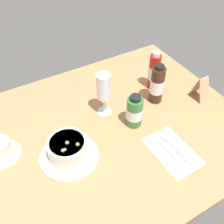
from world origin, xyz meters
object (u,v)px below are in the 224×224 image
(wine_glass, at_px, (104,88))
(sauce_bottle_red, at_px, (154,72))
(cutlery_setting, at_px, (172,150))
(sauce_bottle_brown, at_px, (157,85))
(sauce_bottle_green, at_px, (134,112))
(porridge_bowl, at_px, (68,150))
(coffee_cup, at_px, (1,149))
(menu_card, at_px, (201,88))

(wine_glass, distance_m, sauce_bottle_red, 0.27)
(cutlery_setting, height_order, sauce_bottle_brown, sauce_bottle_brown)
(sauce_bottle_green, relative_size, sauce_bottle_red, 0.79)
(sauce_bottle_green, xyz_separation_m, sauce_bottle_red, (0.20, 0.15, 0.02))
(porridge_bowl, bearing_deg, cutlery_setting, -25.35)
(cutlery_setting, distance_m, coffee_cup, 0.59)
(porridge_bowl, distance_m, wine_glass, 0.27)
(cutlery_setting, distance_m, sauce_bottle_green, 0.19)
(porridge_bowl, bearing_deg, menu_card, 1.32)
(cutlery_setting, xyz_separation_m, sauce_bottle_brown, (0.11, 0.25, 0.08))
(porridge_bowl, bearing_deg, wine_glass, 32.91)
(porridge_bowl, height_order, cutlery_setting, porridge_bowl)
(sauce_bottle_brown, distance_m, sauce_bottle_red, 0.09)
(wine_glass, distance_m, sauce_bottle_brown, 0.23)
(cutlery_setting, xyz_separation_m, sauce_bottle_red, (0.15, 0.32, 0.08))
(sauce_bottle_brown, xyz_separation_m, menu_card, (0.17, -0.08, -0.03))
(sauce_bottle_brown, distance_m, menu_card, 0.19)
(sauce_bottle_green, bearing_deg, sauce_bottle_brown, 24.29)
(cutlery_setting, bearing_deg, sauce_bottle_red, 64.94)
(menu_card, bearing_deg, sauce_bottle_brown, 155.25)
(sauce_bottle_brown, bearing_deg, porridge_bowl, -167.79)
(wine_glass, bearing_deg, sauce_bottle_red, 7.55)
(cutlery_setting, height_order, sauce_bottle_red, sauce_bottle_red)
(sauce_bottle_red, bearing_deg, sauce_bottle_green, -143.02)
(cutlery_setting, relative_size, sauce_bottle_red, 1.14)
(coffee_cup, height_order, sauce_bottle_brown, sauce_bottle_brown)
(wine_glass, bearing_deg, sauce_bottle_green, -59.61)
(coffee_cup, relative_size, sauce_bottle_red, 0.70)
(sauce_bottle_brown, relative_size, sauce_bottle_red, 0.99)
(cutlery_setting, xyz_separation_m, wine_glass, (-0.11, 0.29, 0.12))
(coffee_cup, relative_size, wine_glass, 0.68)
(porridge_bowl, relative_size, cutlery_setting, 1.00)
(wine_glass, xyz_separation_m, sauce_bottle_brown, (0.22, -0.04, -0.04))
(sauce_bottle_red, bearing_deg, menu_card, -50.65)
(porridge_bowl, height_order, menu_card, menu_card)
(wine_glass, relative_size, sauce_bottle_red, 1.04)
(sauce_bottle_red, xyz_separation_m, menu_card, (0.13, -0.16, -0.03))
(cutlery_setting, relative_size, sauce_bottle_green, 1.46)
(porridge_bowl, height_order, wine_glass, wine_glass)
(menu_card, bearing_deg, porridge_bowl, -178.68)
(sauce_bottle_red, bearing_deg, wine_glass, -172.45)
(coffee_cup, height_order, sauce_bottle_green, sauce_bottle_green)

